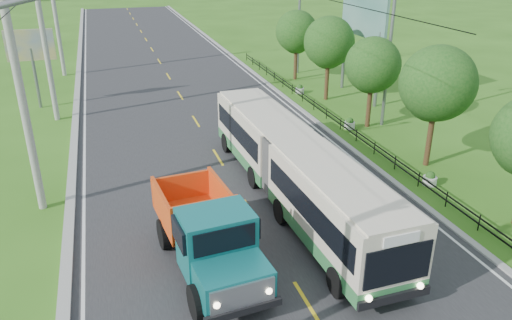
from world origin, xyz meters
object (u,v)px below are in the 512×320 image
tree_third (436,87)px  planter_near (430,179)px  pole_near (21,91)px  tree_fourth (372,68)px  streetlight_mid (388,44)px  pole_far (56,13)px  tree_fifth (329,45)px  tree_back (296,34)px  planter_far (300,89)px  streetlight_far (298,14)px  bus (294,165)px  pole_mid (45,38)px  planter_mid (350,124)px  dump_truck (208,231)px  billboard_right (363,21)px  billboard_left (31,50)px

tree_third → planter_near: size_ratio=8.96×
pole_near → tree_fourth: pole_near is taller
tree_fourth → streetlight_mid: streetlight_mid is taller
pole_far → tree_fourth: 26.20m
tree_fifth → planter_near: (-1.26, -14.14, -3.57)m
tree_fourth → tree_back: bearing=90.0°
tree_back → pole_far: bearing=159.3°
planter_far → tree_third: bearing=-84.8°
tree_fourth → tree_fifth: (0.00, 6.00, 0.27)m
pole_near → tree_back: (18.12, 17.14, -1.44)m
pole_far → streetlight_far: pole_far is taller
planter_far → bus: bearing=-112.9°
pole_mid → tree_fifth: 18.18m
pole_far → planter_far: size_ratio=14.93×
streetlight_mid → planter_mid: bearing=-180.0°
planter_mid → pole_far: bearing=131.6°
pole_far → dump_truck: 31.07m
planter_near → bus: bus is taller
tree_third → tree_back: tree_third is taller
streetlight_mid → billboard_right: 6.24m
planter_mid → billboard_left: bearing=151.1°
tree_third → tree_fourth: bearing=90.0°
pole_near → tree_fifth: pole_near is taller
billboard_right → tree_third: bearing=-101.6°
tree_third → tree_back: 18.00m
pole_near → pole_mid: size_ratio=1.00×
tree_third → billboard_right: size_ratio=0.82×
tree_third → pole_far: bearing=126.1°
pole_near → planter_mid: size_ratio=14.93×
pole_near → streetlight_mid: 19.56m
tree_third → planter_near: 4.46m
billboard_left → billboard_right: (21.80, -4.00, 1.48)m
pole_far → planter_near: bearing=-58.0°
streetlight_mid → streetlight_far: 14.00m
pole_mid → streetlight_mid: bearing=-20.3°
dump_truck → tree_back: bearing=56.7°
planter_near → billboard_right: billboard_right is taller
tree_back → billboard_right: 6.82m
tree_fourth → tree_third: bearing=-90.0°
tree_fifth → planter_near: tree_fifth is taller
tree_fourth → streetlight_far: 13.94m
tree_third → tree_fifth: tree_third is taller
pole_mid → planter_far: size_ratio=14.93×
billboard_right → tree_back: bearing=111.7°
pole_mid → planter_mid: bearing=-22.5°
billboard_right → tree_fifth: bearing=176.7°
pole_far → tree_third: (18.12, -24.86, -1.11)m
tree_third → streetlight_far: streetlight_far is taller
pole_far → tree_fifth: bearing=-35.4°
streetlight_far → billboard_left: (-20.14, -4.00, -1.04)m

